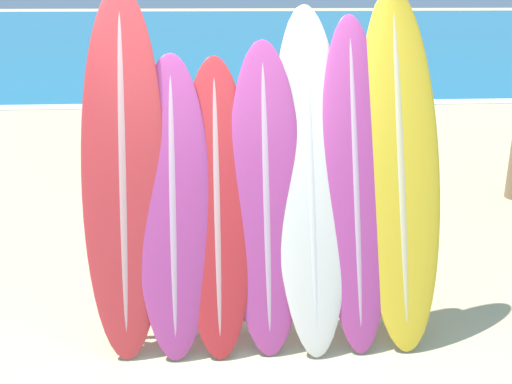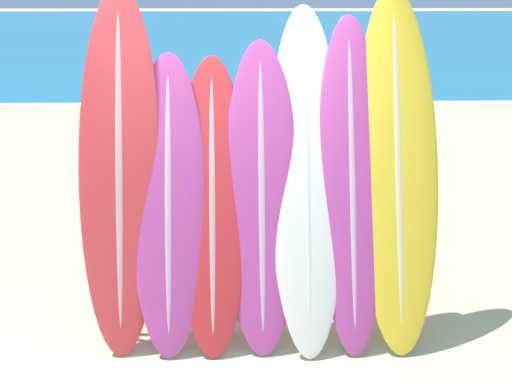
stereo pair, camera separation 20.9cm
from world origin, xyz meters
TOP-DOWN VIEW (x-y plane):
  - ground_plane at (0.00, 0.00)m, footprint 160.00×160.00m
  - ocean_water at (0.00, 38.87)m, footprint 120.00×60.00m
  - surfboard_rack at (0.30, 0.24)m, footprint 2.31×0.04m
  - surfboard_slot_0 at (-0.67, 0.36)m, footprint 0.58×0.92m
  - surfboard_slot_1 at (-0.34, 0.29)m, footprint 0.54×0.86m
  - surfboard_slot_2 at (-0.03, 0.30)m, footprint 0.51×0.88m
  - surfboard_slot_3 at (0.32, 0.31)m, footprint 0.54×0.87m
  - surfboard_slot_4 at (0.64, 0.37)m, footprint 0.54×1.10m
  - surfboard_slot_5 at (0.96, 0.35)m, footprint 0.49×1.00m
  - surfboard_slot_6 at (1.29, 0.38)m, footprint 0.59×1.08m
  - person_near_water at (-2.10, 8.68)m, footprint 0.27×0.23m
  - person_mid_beach at (0.98, 2.62)m, footprint 0.25×0.29m

SIDE VIEW (x-z plane):
  - ground_plane at x=0.00m, z-range 0.00..0.00m
  - ocean_water at x=0.00m, z-range 0.00..0.01m
  - surfboard_rack at x=0.30m, z-range 0.04..0.86m
  - person_near_water at x=-2.10m, z-range 0.07..1.65m
  - person_mid_beach at x=0.98m, z-range 0.08..1.78m
  - surfboard_slot_2 at x=-0.03m, z-range 0.00..2.02m
  - surfboard_slot_1 at x=-0.34m, z-range 0.00..2.04m
  - surfboard_slot_3 at x=0.32m, z-range 0.00..2.12m
  - surfboard_slot_5 at x=0.96m, z-range 0.00..2.30m
  - surfboard_slot_4 at x=0.64m, z-range 0.00..2.36m
  - surfboard_slot_6 at x=1.29m, z-range 0.00..2.49m
  - surfboard_slot_0 at x=-0.67m, z-range 0.00..2.50m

